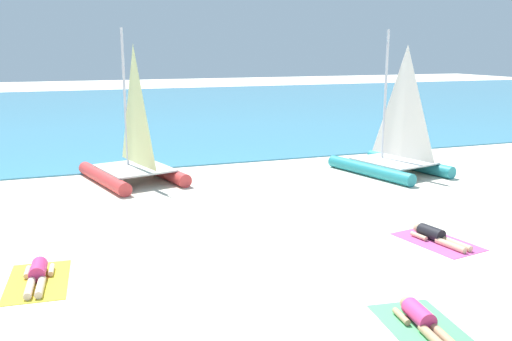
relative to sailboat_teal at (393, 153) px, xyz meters
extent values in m
plane|color=beige|center=(-6.18, 1.63, -0.73)|extent=(120.00, 120.00, 0.00)
cube|color=teal|center=(-6.18, 23.50, -0.71)|extent=(120.00, 40.00, 0.05)
cylinder|color=teal|center=(-0.98, -0.12, -0.52)|extent=(1.29, 3.76, 0.43)
cylinder|color=teal|center=(0.93, 0.34, -0.52)|extent=(1.29, 3.76, 0.43)
cube|color=silver|center=(0.01, -0.06, -0.27)|extent=(2.47, 2.80, 0.05)
cylinder|color=silver|center=(-0.11, 0.46, 1.94)|extent=(0.09, 0.09, 4.48)
pyramid|color=white|center=(0.10, -0.40, 1.80)|extent=(0.51, 1.93, 3.76)
cylinder|color=#CC3838|center=(-9.63, 1.78, -0.51)|extent=(1.34, 3.77, 0.43)
cylinder|color=#CC3838|center=(-7.70, 2.27, -0.51)|extent=(1.34, 3.77, 0.43)
cube|color=silver|center=(-8.62, 1.85, -0.27)|extent=(2.51, 2.83, 0.05)
cylinder|color=silver|center=(-8.75, 2.37, 1.95)|extent=(0.09, 0.09, 4.50)
pyramid|color=#EAEA99|center=(-8.54, 1.51, 1.82)|extent=(0.53, 1.94, 3.78)
cube|color=yellow|center=(-11.51, -5.61, -0.72)|extent=(1.25, 1.98, 0.01)
cylinder|color=#D83372|center=(-11.49, -5.41, -0.57)|extent=(0.35, 0.64, 0.30)
sphere|color=beige|center=(-11.46, -5.00, -0.57)|extent=(0.22, 0.22, 0.22)
cylinder|color=beige|center=(-11.63, -6.05, -0.65)|extent=(0.20, 0.79, 0.14)
cylinder|color=beige|center=(-11.45, -6.06, -0.65)|extent=(0.20, 0.79, 0.14)
cylinder|color=beige|center=(-11.70, -5.24, -0.66)|extent=(0.14, 0.46, 0.10)
cylinder|color=beige|center=(-11.26, -5.27, -0.66)|extent=(0.14, 0.46, 0.10)
cube|color=#4CB266|center=(-5.81, -9.65, -0.72)|extent=(1.34, 2.03, 0.01)
cylinder|color=#D83372|center=(-5.78, -9.45, -0.57)|extent=(0.38, 0.65, 0.30)
sphere|color=tan|center=(-5.73, -9.04, -0.57)|extent=(0.22, 0.22, 0.22)
cylinder|color=tan|center=(-5.95, -10.08, -0.65)|extent=(0.24, 0.79, 0.14)
cylinder|color=tan|center=(-5.78, -10.11, -0.65)|extent=(0.24, 0.79, 0.14)
cylinder|color=tan|center=(-5.98, -9.27, -0.66)|extent=(0.16, 0.46, 0.10)
cylinder|color=tan|center=(-5.54, -9.32, -0.66)|extent=(0.16, 0.46, 0.10)
cube|color=#D84C99|center=(-3.04, -6.40, -0.72)|extent=(1.40, 2.06, 0.01)
cylinder|color=black|center=(-3.07, -6.20, -0.57)|extent=(0.40, 0.66, 0.30)
sphere|color=#D8AD84|center=(-3.14, -5.80, -0.57)|extent=(0.22, 0.22, 0.22)
cylinder|color=#D8AD84|center=(-3.05, -6.86, -0.65)|extent=(0.27, 0.79, 0.14)
cylinder|color=#D8AD84|center=(-2.87, -6.83, -0.65)|extent=(0.27, 0.79, 0.14)
cylinder|color=#D8AD84|center=(-3.31, -6.08, -0.66)|extent=(0.17, 0.46, 0.10)
cylinder|color=#D8AD84|center=(-2.88, -6.01, -0.66)|extent=(0.17, 0.46, 0.10)
camera|label=1|loc=(-11.02, -16.19, 3.57)|focal=39.06mm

